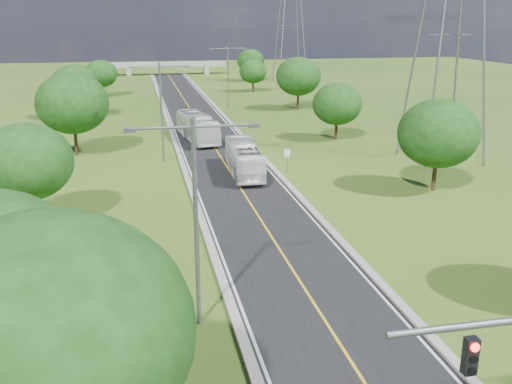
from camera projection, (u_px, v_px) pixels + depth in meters
ground at (205, 132)px, 73.65m from camera, size 260.00×260.00×0.00m
road at (200, 124)px, 79.25m from camera, size 8.00×150.00×0.06m
curb_left at (169, 124)px, 78.40m from camera, size 0.50×150.00×0.22m
curb_right at (230, 122)px, 80.06m from camera, size 0.50×150.00×0.22m
speed_limit_sign at (287, 157)px, 53.58m from camera, size 0.55×0.09×2.40m
overpass at (168, 65)px, 147.85m from camera, size 30.00×3.00×3.20m
streetlight_near_left at (196, 207)px, 25.80m from camera, size 5.90×0.25×10.00m
streetlight_mid_left at (161, 104)px, 56.70m from camera, size 5.90×0.25×10.00m
streetlight_far_right at (228, 72)px, 89.93m from camera, size 5.90×0.25×10.00m
power_tower_near at (452, 19)px, 55.11m from camera, size 9.00×6.40×28.00m
power_tower_far at (290, 19)px, 126.11m from camera, size 9.00×6.40×28.00m
tree_lb at (27, 162)px, 39.21m from camera, size 6.30×6.30×7.33m
tree_lc at (72, 103)px, 59.73m from camera, size 7.56×7.56×8.79m
tree_ld at (75, 85)px, 82.00m from camera, size 6.72×6.72×7.82m
tree_le at (101, 74)px, 105.14m from camera, size 5.88×5.88×6.84m
tree_lf at (50, 335)px, 15.48m from camera, size 7.98×7.98×9.28m
tree_rb at (438, 134)px, 47.22m from camera, size 6.72×6.72×7.82m
tree_rc at (337, 104)px, 67.81m from camera, size 5.88×5.88×6.84m
tree_rd at (298, 76)px, 90.40m from camera, size 7.14×7.14×8.30m
tree_re at (253, 71)px, 112.75m from camera, size 5.46×5.46×6.35m
tree_rf at (251, 61)px, 131.97m from camera, size 6.30×6.30×7.33m
bus_outbound at (244, 158)px, 53.36m from camera, size 3.04×10.77×2.97m
bus_inbound at (197, 127)px, 68.08m from camera, size 4.21×11.75×3.20m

